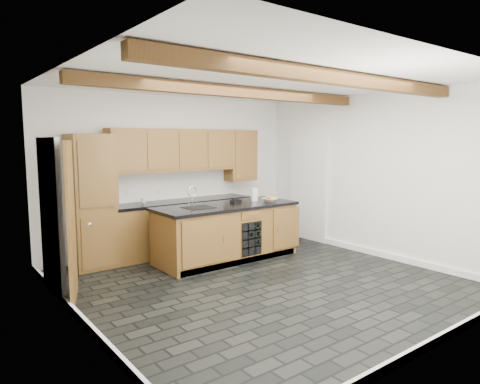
# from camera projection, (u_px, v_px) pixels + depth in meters

# --- Properties ---
(ground) EXTENTS (5.00, 5.00, 0.00)m
(ground) POSITION_uv_depth(u_px,v_px,m) (262.00, 282.00, 6.07)
(ground) COLOR black
(ground) RESTS_ON ground
(room_shell) EXTENTS (5.01, 5.00, 5.00)m
(room_shell) POSITION_uv_depth(u_px,v_px,m) (235.00, 173.00, 6.26)
(room_shell) COLOR white
(room_shell) RESTS_ON ground
(back_cabinetry) EXTENTS (3.65, 0.62, 2.20)m
(back_cabinetry) POSITION_uv_depth(u_px,v_px,m) (164.00, 199.00, 7.49)
(back_cabinetry) COLOR olive
(back_cabinetry) RESTS_ON ground
(island) EXTENTS (2.48, 0.96, 0.93)m
(island) POSITION_uv_depth(u_px,v_px,m) (227.00, 232.00, 7.21)
(island) COLOR olive
(island) RESTS_ON ground
(faucet) EXTENTS (0.45, 0.40, 0.34)m
(faucet) POSITION_uv_depth(u_px,v_px,m) (197.00, 205.00, 6.86)
(faucet) COLOR black
(faucet) RESTS_ON island
(kitchen_scale) EXTENTS (0.20, 0.13, 0.06)m
(kitchen_scale) POSITION_uv_depth(u_px,v_px,m) (236.00, 201.00, 7.42)
(kitchen_scale) COLOR black
(kitchen_scale) RESTS_ON island
(fruit_bowl) EXTENTS (0.30, 0.30, 0.06)m
(fruit_bowl) POSITION_uv_depth(u_px,v_px,m) (270.00, 200.00, 7.50)
(fruit_bowl) COLOR silver
(fruit_bowl) RESTS_ON island
(fruit_cluster) EXTENTS (0.16, 0.17, 0.07)m
(fruit_cluster) POSITION_uv_depth(u_px,v_px,m) (270.00, 198.00, 7.49)
(fruit_cluster) COLOR red
(fruit_cluster) RESTS_ON fruit_bowl
(paper_towel) EXTENTS (0.11, 0.11, 0.23)m
(paper_towel) POSITION_uv_depth(u_px,v_px,m) (255.00, 194.00, 7.61)
(paper_towel) COLOR white
(paper_towel) RESTS_ON island
(mug) EXTENTS (0.10, 0.10, 0.09)m
(mug) POSITION_uv_depth(u_px,v_px,m) (143.00, 200.00, 7.34)
(mug) COLOR white
(mug) RESTS_ON back_cabinetry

